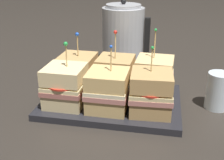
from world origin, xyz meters
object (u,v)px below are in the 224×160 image
at_px(sandwich_front_center, 108,90).
at_px(sandwich_back_right, 154,77).
at_px(drinking_glass, 218,91).
at_px(sandwich_front_right, 151,93).
at_px(kettle_steel, 123,36).
at_px(sandwich_back_center, 115,74).
at_px(sandwich_back_left, 78,72).
at_px(sandwich_front_left, 65,86).
at_px(serving_platter, 112,101).

distance_m(sandwich_front_center, sandwich_back_right, 0.16).
bearing_deg(drinking_glass, sandwich_front_right, -153.38).
distance_m(sandwich_back_right, kettle_steel, 0.31).
height_order(sandwich_front_right, sandwich_back_center, sandwich_back_center).
relative_size(sandwich_back_center, sandwich_back_right, 0.97).
bearing_deg(sandwich_front_center, sandwich_back_left, 135.71).
bearing_deg(sandwich_front_left, sandwich_front_center, -1.10).
distance_m(serving_platter, sandwich_front_center, 0.08).
xyz_separation_m(sandwich_back_center, kettle_steel, (-0.02, 0.27, 0.04)).
bearing_deg(serving_platter, sandwich_front_right, -26.16).
bearing_deg(sandwich_back_center, serving_platter, -88.61).
bearing_deg(sandwich_front_right, sandwich_back_left, 154.15).
height_order(sandwich_front_center, sandwich_front_right, sandwich_front_right).
bearing_deg(sandwich_back_center, sandwich_back_left, -179.42).
height_order(serving_platter, kettle_steel, kettle_steel).
bearing_deg(drinking_glass, sandwich_front_center, -162.10).
bearing_deg(sandwich_back_right, sandwich_front_right, -91.35).
relative_size(serving_platter, sandwich_back_center, 2.06).
bearing_deg(sandwich_front_center, sandwich_back_center, 91.09).
bearing_deg(sandwich_front_right, sandwich_back_right, 88.65).
relative_size(sandwich_back_center, drinking_glass, 1.80).
bearing_deg(kettle_steel, sandwich_front_left, -103.83).
bearing_deg(serving_platter, sandwich_back_right, 26.00).
distance_m(serving_platter, sandwich_back_right, 0.14).
height_order(sandwich_back_left, drinking_glass, sandwich_back_left).
bearing_deg(sandwich_back_right, kettle_steel, 115.54).
height_order(serving_platter, sandwich_front_right, sandwich_front_right).
bearing_deg(drinking_glass, sandwich_back_right, 173.46).
distance_m(kettle_steel, drinking_glass, 0.43).
bearing_deg(sandwich_back_left, sandwich_front_center, -44.29).
bearing_deg(sandwich_front_left, drinking_glass, 12.65).
distance_m(serving_platter, drinking_glass, 0.29).
xyz_separation_m(sandwich_back_left, sandwich_back_center, (0.11, 0.00, 0.00)).
xyz_separation_m(serving_platter, sandwich_back_right, (0.11, 0.05, 0.06)).
xyz_separation_m(sandwich_front_center, sandwich_front_right, (0.11, 0.00, 0.00)).
bearing_deg(kettle_steel, sandwich_front_right, -71.41).
distance_m(sandwich_back_left, drinking_glass, 0.40).
height_order(sandwich_front_right, kettle_steel, kettle_steel).
distance_m(sandwich_front_left, sandwich_back_center, 0.16).
relative_size(sandwich_back_right, kettle_steel, 0.75).
relative_size(sandwich_front_right, sandwich_back_center, 0.93).
xyz_separation_m(serving_platter, sandwich_back_left, (-0.11, 0.05, 0.06)).
bearing_deg(drinking_glass, sandwich_back_left, 177.16).
bearing_deg(serving_platter, sandwich_front_center, -89.21).
height_order(sandwich_front_center, sandwich_back_left, sandwich_back_left).
bearing_deg(sandwich_front_center, drinking_glass, 17.90).
height_order(serving_platter, sandwich_front_center, sandwich_front_center).
xyz_separation_m(kettle_steel, drinking_glass, (0.31, -0.30, -0.06)).
relative_size(sandwich_back_left, kettle_steel, 0.68).
distance_m(sandwich_front_right, sandwich_back_right, 0.11).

